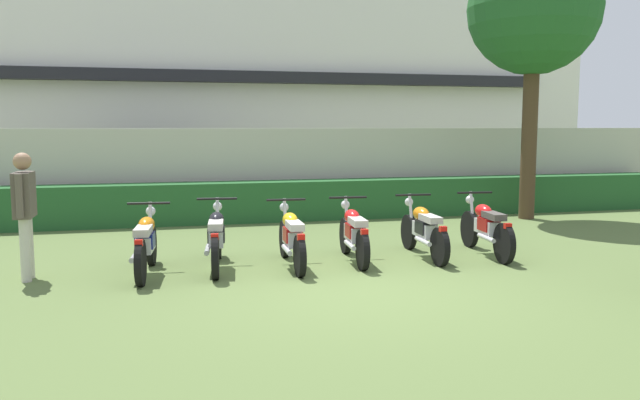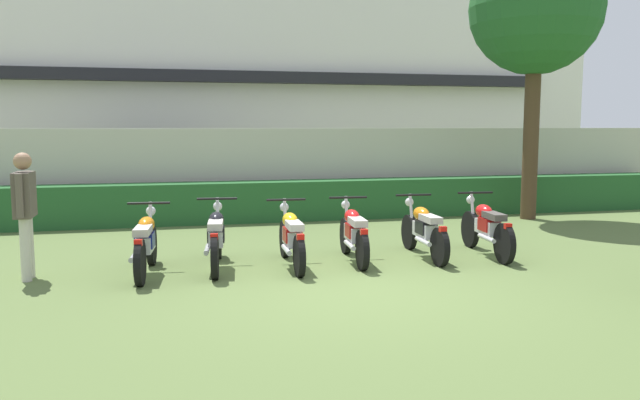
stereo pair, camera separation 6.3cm
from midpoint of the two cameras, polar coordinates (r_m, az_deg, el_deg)
The scene contains 13 objects.
ground at distance 8.14m, azimuth 3.01°, elevation -7.98°, with size 60.00×60.00×0.00m, color #566B38.
building at distance 23.79m, azimuth -8.59°, elevation 9.84°, with size 25.20×6.50×6.79m.
compound_wall at distance 14.49m, azimuth -4.82°, elevation 2.46°, with size 23.94×0.30×1.99m, color #BCB7A8.
hedge_row at distance 13.86m, azimuth -4.33°, elevation -0.08°, with size 19.15×0.70×0.86m, color #235628.
parked_car at distance 17.50m, azimuth -14.89°, elevation 2.79°, with size 4.69×2.52×1.89m.
tree_near_inspector at distance 14.95m, azimuth 18.42°, elevation 15.75°, with size 2.83×2.83×5.96m.
motorcycle_in_row_0 at distance 9.13m, azimuth -15.46°, elevation -3.71°, with size 0.60×1.86×0.96m.
motorcycle_in_row_1 at distance 9.33m, azimuth -9.41°, elevation -3.29°, with size 0.60×1.97×0.97m.
motorcycle_in_row_2 at distance 9.35m, azimuth -2.75°, elevation -3.29°, with size 0.60×1.91×0.94m.
motorcycle_in_row_3 at distance 9.69m, azimuth 2.83°, elevation -2.93°, with size 0.60×1.80×0.95m.
motorcycle_in_row_4 at distance 10.11m, azimuth 9.05°, elevation -2.60°, with size 0.60×1.93×0.95m.
motorcycle_in_row_5 at distance 10.49m, azimuth 14.43°, elevation -2.34°, with size 0.60×1.96×0.96m.
inspector_person at distance 9.31m, azimuth -25.03°, elevation -0.39°, with size 0.23×0.68×1.70m.
Camera 1 is at (-2.35, -7.51, 2.06)m, focal length 35.89 mm.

